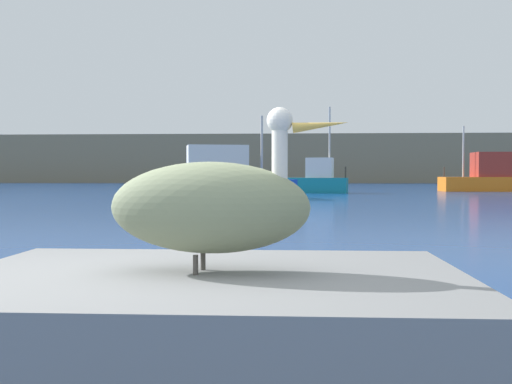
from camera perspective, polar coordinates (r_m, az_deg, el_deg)
The scene contains 7 objects.
hillside_backdrop at distance 83.60m, azimuth 2.45°, elevation 3.12°, with size 140.00×13.42×6.40m, color #7F755B.
pier_dock at distance 3.55m, azimuth -4.48°, elevation -12.89°, with size 2.95×2.06×0.65m, color gray.
pelican at distance 3.43m, azimuth -4.35°, elevation -1.34°, with size 1.40×0.62×0.95m.
fishing_boat_orange at distance 44.61m, azimuth 21.84°, elevation 1.31°, with size 7.35×2.43×4.54m.
fishing_boat_blue at distance 29.04m, azimuth -3.84°, elevation 1.12°, with size 7.98×4.01×4.08m.
fishing_boat_teal at distance 38.00m, azimuth 4.91°, elevation 1.06°, with size 5.81×2.65×5.43m.
mooring_buoy at distance 14.39m, azimuth -1.95°, elevation -2.06°, with size 0.53×0.53×0.53m, color red.
Camera 1 is at (1.20, -3.28, 1.22)m, focal length 41.81 mm.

